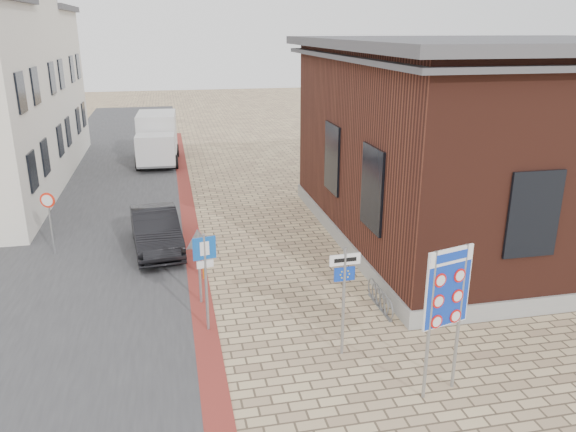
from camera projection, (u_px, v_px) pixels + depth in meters
name	position (u px, v px, depth m)	size (l,w,h in m)	color
ground	(303.00, 365.00, 12.45)	(120.00, 120.00, 0.00)	tan
road_strip	(106.00, 194.00, 25.25)	(7.00, 60.00, 0.02)	#38383A
curb_strip	(190.00, 225.00, 21.31)	(0.60, 40.00, 0.02)	maroon
brick_building	(506.00, 137.00, 19.61)	(13.00, 13.00, 6.80)	gray
townhouse_far	(10.00, 84.00, 31.18)	(7.40, 6.40, 8.30)	white
bike_rack	(380.00, 299.00, 14.93)	(0.08, 1.80, 0.60)	slate
sedan	(156.00, 230.00, 18.79)	(1.46, 4.19, 1.38)	black
box_truck	(157.00, 138.00, 30.80)	(2.33, 5.15, 2.65)	slate
border_sign	(448.00, 290.00, 10.82)	(1.06, 0.33, 3.19)	gray
essen_sign	(344.00, 284.00, 12.37)	(0.71, 0.08, 2.62)	gray
parking_sign	(205.00, 266.00, 13.37)	(0.55, 0.15, 2.53)	gray
yield_sign	(198.00, 249.00, 14.79)	(0.75, 0.07, 2.11)	gray
speed_sign	(50.00, 214.00, 18.12)	(0.49, 0.18, 2.13)	gray
bollard	(204.00, 263.00, 16.55)	(0.10, 0.10, 1.06)	orange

